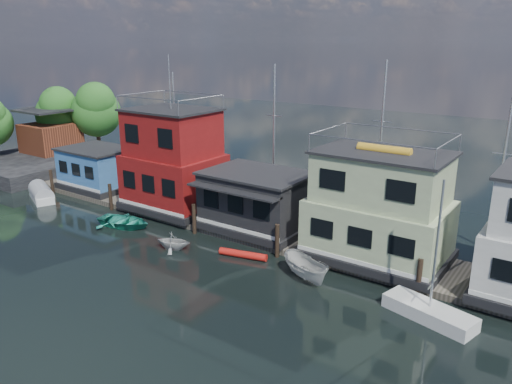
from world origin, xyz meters
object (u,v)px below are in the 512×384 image
Objects in this scene: houseboat_red at (174,162)px; dinghy_white at (173,241)px; houseboat_green at (380,208)px; day_sailer at (429,311)px; houseboat_dark at (257,200)px; houseboat_blue at (98,168)px; motorboat at (306,269)px; red_kayak at (243,254)px; dinghy_teal at (124,221)px; tarp_runabout at (41,194)px.

dinghy_white is (5.29, -5.76, -3.50)m from houseboat_red.
houseboat_green is 7.34m from day_sailer.
houseboat_red is at bearing 179.86° from houseboat_dark.
houseboat_blue is 0.76× the size of houseboat_green.
motorboat reaches higher than red_kayak.
houseboat_dark is at bearing -72.74° from dinghy_teal.
houseboat_green is at bearing -86.40° from dinghy_teal.
houseboat_green is at bearing 0.12° from houseboat_dark.
houseboat_blue reaches higher than red_kayak.
red_kayak is at bearing -149.88° from houseboat_green.
tarp_runabout is (-28.54, -4.51, -2.97)m from houseboat_green.
dinghy_white is 0.55× the size of dinghy_teal.
houseboat_green is (26.50, 0.00, 1.34)m from houseboat_blue.
houseboat_blue reaches higher than dinghy_teal.
day_sailer is at bearing -65.16° from motorboat.
dinghy_white is 0.61× the size of motorboat.
red_kayak is at bearing 24.04° from tarp_runabout.
houseboat_green is 13.38m from dinghy_white.
houseboat_green reaches higher than red_kayak.
houseboat_dark is 6.60m from dinghy_white.
motorboat is at bearing -17.44° from houseboat_red.
houseboat_blue is at bearing 50.17° from dinghy_teal.
red_kayak is at bearing -98.23° from dinghy_teal.
dinghy_teal is 1.32× the size of red_kayak.
houseboat_dark is 1.76× the size of dinghy_teal.
day_sailer is (31.18, -4.72, -1.78)m from houseboat_blue.
dinghy_white is 6.02m from dinghy_teal.
houseboat_dark is 0.88× the size of houseboat_green.
tarp_runabout is (-10.89, 0.26, 0.14)m from dinghy_teal.
houseboat_blue is 9.69m from houseboat_red.
houseboat_blue is 1.57× the size of tarp_runabout.
tarp_runabout is (-19.54, -4.49, -1.84)m from houseboat_dark.
houseboat_dark reaches higher than dinghy_white.
dinghy_teal is at bearing 116.48° from motorboat.
tarp_runabout reaches higher than red_kayak.
houseboat_red is 11.35m from red_kayak.
houseboat_green is at bearing 149.41° from day_sailer.
houseboat_red is 1.41× the size of houseboat_green.
houseboat_red reaches higher than houseboat_blue.
houseboat_dark reaches higher than houseboat_blue.
dinghy_teal is at bearing -151.22° from houseboat_dark.
dinghy_white is (14.79, -5.76, -1.60)m from houseboat_blue.
day_sailer reaches higher than houseboat_blue.
dinghy_teal reaches higher than red_kayak.
motorboat reaches higher than dinghy_white.
houseboat_blue is 15.95m from dinghy_white.
houseboat_dark is at bearing -179.88° from houseboat_green.
houseboat_dark is (8.00, -0.02, -1.69)m from houseboat_red.
houseboat_blue is at bearing 179.94° from houseboat_dark.
houseboat_red reaches higher than houseboat_green.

